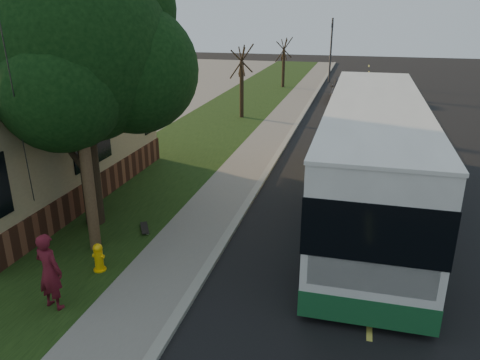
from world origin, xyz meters
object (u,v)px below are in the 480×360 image
Objects in this scene: utility_pole at (76,81)px; skateboard_main at (145,228)px; fire_hydrant at (99,257)px; bare_tree_near at (242,82)px; distant_car at (344,88)px; leafy_tree at (80,52)px; skateboarder at (49,271)px; dumpster at (47,145)px; bare_tree_far at (284,63)px; transit_bus at (372,153)px; traffic_signal at (331,46)px.

utility_pole is 11.12× the size of skateboard_main.
utility_pole is at bearing 125.38° from fire_hydrant.
distant_car is (5.71, 7.70, -1.32)m from bare_tree_near.
leafy_tree is at bearing 120.67° from fire_hydrant.
skateboarder is at bearing -95.92° from fire_hydrant.
leafy_tree is (-0.87, 1.66, 0.54)m from utility_pole.
utility_pole reaches higher than distant_car.
skateboard_main is 8.77m from dumpster.
transit_bus is (6.91, -24.10, -0.07)m from bare_tree_far.
leafy_tree is 0.58× the size of transit_bus.
transit_bus is 2.76× the size of distant_car.
fire_hydrant is 10.29m from dumpster.
utility_pole is at bearing -120.19° from skateboard_main.
fire_hydrant is 0.13× the size of traffic_signal.
fire_hydrant is at bearing -59.33° from leafy_tree.
transit_bus reaches higher than fire_hydrant.
bare_tree_near is 15.78m from skateboard_main.
skateboarder is 11.44m from dumpster.
utility_pole is at bearing -46.94° from dumpster.
bare_tree_near is (0.67, 15.35, -3.02)m from leafy_tree.
utility_pole is 0.68× the size of transit_bus.
traffic_signal is (3.10, 34.00, 2.73)m from fire_hydrant.
utility_pole is at bearing -89.34° from bare_tree_near.
fire_hydrant is 1.72m from skateboarder.
skateboard_main is at bearing 59.81° from utility_pole.
traffic_signal reaches higher than fire_hydrant.
traffic_signal is at bearing 99.65° from distant_car.
traffic_signal is 1.13× the size of distant_car.
skateboard_main is 0.17× the size of distant_car.
transit_bus is at bearing -120.29° from skateboarder.
skateboarder is (-6.67, -7.53, -0.97)m from transit_bus.
bare_tree_near is 19.68m from skateboarder.
dumpster is at bearing -106.20° from bare_tree_far.
leafy_tree reaches higher than distant_car.
bare_tree_far is 0.83× the size of distant_car.
bare_tree_far is at bearing 105.99° from transit_bus.
distant_car is (6.38, 23.06, -4.34)m from leafy_tree.
distant_car is at bearing -78.38° from traffic_signal.
utility_pole is 4.95× the size of dumpster.
skateboarder is 27.78m from distant_car.
skateboarder is 0.37× the size of distant_car.
skateboarder is at bearing -71.86° from leafy_tree.
dumpster is (-6.19, 6.63, -3.89)m from utility_pole.
traffic_signal is at bearing 48.81° from bare_tree_far.
bare_tree_far is at bearing 73.80° from dumpster.
dumpster is at bearing 172.67° from transit_bus.
traffic_signal is at bearing 96.91° from transit_bus.
dumpster is (-10.00, -26.38, -2.42)m from traffic_signal.
leafy_tree is 1.61× the size of distant_car.
leafy_tree reaches higher than fire_hydrant.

